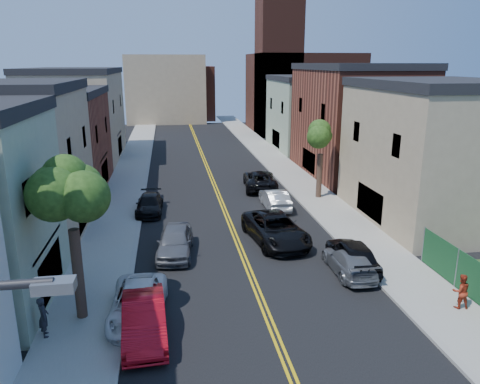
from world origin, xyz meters
name	(u,v)px	position (x,y,z in m)	size (l,w,h in m)	color
sidewalk_left	(128,176)	(-7.90, 40.00, 0.07)	(3.20, 100.00, 0.15)	gray
sidewalk_right	(287,170)	(7.90, 40.00, 0.07)	(3.20, 100.00, 0.15)	gray
curb_left	(147,175)	(-6.15, 40.00, 0.07)	(0.30, 100.00, 0.15)	gray
curb_right	(270,171)	(6.15, 40.00, 0.07)	(0.30, 100.00, 0.15)	gray
bldg_left_tan_near	(3,167)	(-14.00, 25.00, 4.50)	(9.00, 10.00, 9.00)	#998466
bldg_left_brick	(48,144)	(-14.00, 36.00, 4.00)	(9.00, 12.00, 8.00)	brown
bldg_left_tan_far	(77,117)	(-14.00, 50.00, 4.75)	(9.00, 16.00, 9.50)	#998466
bldg_right_tan	(435,156)	(14.00, 24.00, 4.50)	(9.00, 12.00, 9.00)	#998466
bldg_right_brick	(355,123)	(14.00, 38.00, 5.00)	(9.00, 14.00, 10.00)	brown
bldg_right_palegrn	(311,115)	(14.00, 52.00, 4.25)	(9.00, 12.00, 8.50)	gray
church	(297,85)	(16.33, 67.07, 7.24)	(16.20, 14.20, 22.60)	#4C2319
backdrop_left	(166,89)	(-4.00, 82.00, 6.00)	(14.00, 8.00, 12.00)	#998466
backdrop_center	(187,93)	(0.00, 86.00, 5.00)	(10.00, 8.00, 10.00)	brown
tree_left_mid	(68,170)	(-7.88, 14.01, 6.58)	(5.20, 5.20, 9.29)	#3B281D
tree_right_far	(322,128)	(7.92, 30.01, 5.76)	(4.40, 4.40, 8.03)	#3B281D
red_sedan	(144,319)	(-5.20, 12.29, 0.79)	(1.67, 4.78, 1.57)	#B90C18
white_pickup	(139,303)	(-5.50, 13.75, 0.70)	(2.31, 5.02, 1.40)	white
grey_car_left	(175,241)	(-3.80, 20.34, 0.81)	(1.91, 4.76, 1.62)	#55565C
black_car_left	(149,204)	(-5.50, 28.35, 0.66)	(1.84, 4.52, 1.31)	black
grey_car_right	(349,261)	(5.10, 16.53, 0.65)	(1.83, 4.50, 1.31)	#5A5D62
black_car_right	(352,254)	(5.50, 17.09, 0.80)	(1.89, 4.71, 1.60)	black
silver_car_right	(275,199)	(3.80, 28.01, 0.74)	(1.57, 4.51, 1.48)	#A8ABAF
dark_car_right_far	(260,180)	(3.80, 33.73, 0.80)	(2.66, 5.77, 1.60)	black
black_suv_lane	(276,229)	(2.30, 21.34, 0.85)	(2.83, 6.14, 1.71)	black
pedestrian_left	(43,317)	(-9.10, 12.71, 0.98)	(0.61, 0.40, 1.66)	#222228
pedestrian_right	(461,291)	(8.50, 12.15, 0.95)	(0.77, 0.60, 1.59)	maroon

